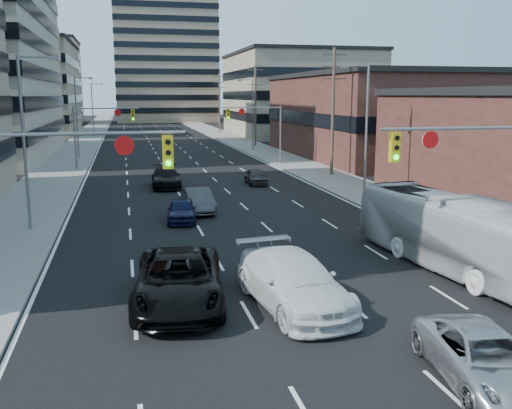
{
  "coord_description": "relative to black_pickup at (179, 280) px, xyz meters",
  "views": [
    {
      "loc": [
        -5.49,
        -11.09,
        7.01
      ],
      "look_at": [
        0.14,
        13.31,
        2.2
      ],
      "focal_mm": 40.0,
      "sensor_mm": 36.0,
      "label": 1
    }
  ],
  "objects": [
    {
      "name": "ground",
      "position": [
        3.9,
        -7.41,
        -0.88
      ],
      "size": [
        400.0,
        400.0,
        0.0
      ],
      "primitive_type": "plane",
      "color": "black",
      "rests_on": "ground"
    },
    {
      "name": "road_surface",
      "position": [
        3.9,
        122.59,
        -0.87
      ],
      "size": [
        18.0,
        300.0,
        0.02
      ],
      "primitive_type": "cube",
      "color": "black",
      "rests_on": "ground"
    },
    {
      "name": "sidewalk_left",
      "position": [
        -7.6,
        122.59,
        -0.81
      ],
      "size": [
        5.0,
        300.0,
        0.15
      ],
      "primitive_type": "cube",
      "color": "slate",
      "rests_on": "ground"
    },
    {
      "name": "sidewalk_right",
      "position": [
        15.4,
        122.59,
        -0.81
      ],
      "size": [
        5.0,
        300.0,
        0.15
      ],
      "primitive_type": "cube",
      "color": "slate",
      "rests_on": "ground"
    },
    {
      "name": "office_left_far",
      "position": [
        -20.1,
        92.59,
        7.12
      ],
      "size": [
        20.0,
        30.0,
        16.0
      ],
      "primitive_type": "cube",
      "color": "gray",
      "rests_on": "ground"
    },
    {
      "name": "storefront_right_mid",
      "position": [
        27.9,
        42.59,
        3.62
      ],
      "size": [
        20.0,
        30.0,
        9.0
      ],
      "primitive_type": "cube",
      "color": "#472119",
      "rests_on": "ground"
    },
    {
      "name": "office_right_far",
      "position": [
        28.9,
        80.59,
        6.12
      ],
      "size": [
        22.0,
        28.0,
        14.0
      ],
      "primitive_type": "cube",
      "color": "gray",
      "rests_on": "ground"
    },
    {
      "name": "apartment_tower",
      "position": [
        9.9,
        142.59,
        28.12
      ],
      "size": [
        26.0,
        26.0,
        58.0
      ],
      "primitive_type": "cube",
      "color": "gray",
      "rests_on": "ground"
    },
    {
      "name": "bg_block_left",
      "position": [
        -24.1,
        132.59,
        9.12
      ],
      "size": [
        24.0,
        24.0,
        20.0
      ],
      "primitive_type": "cube",
      "color": "#ADA089",
      "rests_on": "ground"
    },
    {
      "name": "bg_block_right",
      "position": [
        35.9,
        122.59,
        5.12
      ],
      "size": [
        22.0,
        22.0,
        12.0
      ],
      "primitive_type": "cube",
      "color": "gray",
      "rests_on": "ground"
    },
    {
      "name": "signal_near_left",
      "position": [
        -3.55,
        0.59,
        3.45
      ],
      "size": [
        6.59,
        0.33,
        6.0
      ],
      "color": "slate",
      "rests_on": "ground"
    },
    {
      "name": "signal_near_right",
      "position": [
        11.36,
        0.59,
        3.45
      ],
      "size": [
        6.59,
        0.33,
        6.0
      ],
      "color": "slate",
      "rests_on": "ground"
    },
    {
      "name": "signal_far_left",
      "position": [
        -3.78,
        37.59,
        3.42
      ],
      "size": [
        6.09,
        0.33,
        6.0
      ],
      "color": "slate",
      "rests_on": "ground"
    },
    {
      "name": "signal_far_right",
      "position": [
        11.58,
        37.59,
        3.42
      ],
      "size": [
        6.09,
        0.33,
        6.0
      ],
      "color": "slate",
      "rests_on": "ground"
    },
    {
      "name": "utility_pole_block",
      "position": [
        16.1,
        28.59,
        4.9
      ],
      "size": [
        2.2,
        0.28,
        11.0
      ],
      "color": "#4C3D2D",
      "rests_on": "ground"
    },
    {
      "name": "utility_pole_midblock",
      "position": [
        16.1,
        58.59,
        4.9
      ],
      "size": [
        2.2,
        0.28,
        11.0
      ],
      "color": "#4C3D2D",
      "rests_on": "ground"
    },
    {
      "name": "utility_pole_distant",
      "position": [
        16.1,
        88.59,
        4.9
      ],
      "size": [
        2.2,
        0.28,
        11.0
      ],
      "color": "#4C3D2D",
      "rests_on": "ground"
    },
    {
      "name": "streetlight_left_near",
      "position": [
        -6.44,
        12.59,
        4.17
      ],
      "size": [
        2.03,
        0.22,
        9.0
      ],
      "color": "slate",
      "rests_on": "ground"
    },
    {
      "name": "streetlight_left_mid",
      "position": [
        -6.44,
        47.59,
        4.17
      ],
      "size": [
        2.03,
        0.22,
        9.0
      ],
      "color": "slate",
      "rests_on": "ground"
    },
    {
      "name": "streetlight_left_far",
      "position": [
        -6.44,
        82.59,
        4.17
      ],
      "size": [
        2.03,
        0.22,
        9.0
      ],
      "color": "slate",
      "rests_on": "ground"
    },
    {
      "name": "streetlight_right_near",
      "position": [
        14.24,
        17.59,
        4.17
      ],
      "size": [
        2.03,
        0.22,
        9.0
      ],
      "color": "slate",
      "rests_on": "ground"
    },
    {
      "name": "streetlight_right_far",
      "position": [
        14.24,
        52.59,
        4.17
      ],
      "size": [
        2.03,
        0.22,
        9.0
      ],
      "color": "slate",
      "rests_on": "ground"
    },
    {
      "name": "black_pickup",
      "position": [
        0.0,
        0.0,
        0.0
      ],
      "size": [
        3.6,
        6.62,
        1.76
      ],
      "primitive_type": "imported",
      "rotation": [
        0.0,
        0.0,
        -0.11
      ],
      "color": "black",
      "rests_on": "ground"
    },
    {
      "name": "white_van",
      "position": [
        3.73,
        -1.02,
        0.01
      ],
      "size": [
        3.2,
        6.38,
        1.78
      ],
      "primitive_type": "imported",
      "rotation": [
        0.0,
        0.0,
        0.12
      ],
      "color": "silver",
      "rests_on": "ground"
    },
    {
      "name": "silver_suv",
      "position": [
        6.81,
        -7.12,
        -0.21
      ],
      "size": [
        2.84,
        5.06,
        1.34
      ],
      "primitive_type": "imported",
      "rotation": [
        0.0,
        0.0,
        -0.13
      ],
      "color": "#ACADB1",
      "rests_on": "ground"
    },
    {
      "name": "transit_bus",
      "position": [
        11.27,
        1.58,
        0.65
      ],
      "size": [
        3.59,
        11.16,
        3.05
      ],
      "primitive_type": "imported",
      "rotation": [
        0.0,
        0.0,
        0.09
      ],
      "color": "silver",
      "rests_on": "ground"
    },
    {
      "name": "sedan_blue",
      "position": [
        1.41,
        13.09,
        -0.22
      ],
      "size": [
        2.01,
        4.05,
        1.33
      ],
      "primitive_type": "imported",
      "rotation": [
        0.0,
        0.0,
        -0.12
      ],
      "color": "black",
      "rests_on": "ground"
    },
    {
      "name": "sedan_grey_center",
      "position": [
        2.63,
        15.43,
        -0.17
      ],
      "size": [
        1.74,
        4.42,
        1.43
      ],
      "primitive_type": "imported",
      "rotation": [
        0.0,
        0.0,
        0.05
      ],
      "color": "#37373A",
      "rests_on": "ground"
    },
    {
      "name": "sedan_black_far",
      "position": [
        1.42,
        25.48,
        -0.11
      ],
      "size": [
        2.35,
        5.41,
        1.55
      ],
      "primitive_type": "imported",
      "rotation": [
        0.0,
        0.0,
        -0.03
      ],
      "color": "black",
      "rests_on": "ground"
    },
    {
      "name": "sedan_grey_right",
      "position": [
        8.52,
        25.43,
        -0.26
      ],
      "size": [
        1.62,
        3.7,
        1.24
      ],
      "primitive_type": "imported",
      "rotation": [
        0.0,
        0.0,
        -0.04
      ],
      "color": "#2F2F31",
      "rests_on": "ground"
    }
  ]
}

